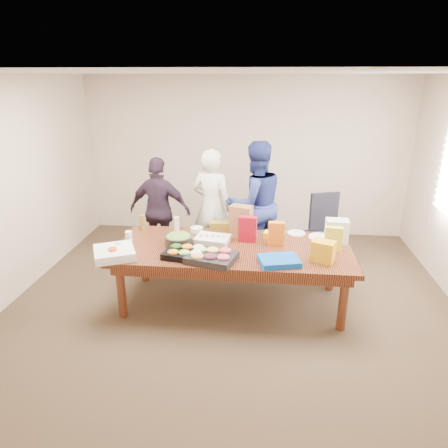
# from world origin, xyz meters

# --- Properties ---
(floor) EXTENTS (5.50, 5.00, 0.02)m
(floor) POSITION_xyz_m (0.00, 0.00, -0.01)
(floor) COLOR #47301E
(floor) RESTS_ON ground
(ceiling) EXTENTS (5.50, 5.00, 0.02)m
(ceiling) POSITION_xyz_m (0.00, 0.00, 2.71)
(ceiling) COLOR white
(ceiling) RESTS_ON wall_back
(wall_back) EXTENTS (5.50, 0.04, 2.70)m
(wall_back) POSITION_xyz_m (0.00, 2.50, 1.35)
(wall_back) COLOR beige
(wall_back) RESTS_ON floor
(wall_front) EXTENTS (5.50, 0.04, 2.70)m
(wall_front) POSITION_xyz_m (0.00, -2.50, 1.35)
(wall_front) COLOR beige
(wall_front) RESTS_ON floor
(wall_left) EXTENTS (0.04, 5.00, 2.70)m
(wall_left) POSITION_xyz_m (-2.75, 0.00, 1.35)
(wall_left) COLOR beige
(wall_left) RESTS_ON floor
(conference_table) EXTENTS (2.80, 1.20, 0.75)m
(conference_table) POSITION_xyz_m (0.00, 0.00, 0.38)
(conference_table) COLOR #4C1C0F
(conference_table) RESTS_ON floor
(office_chair) EXTENTS (0.66, 0.66, 1.02)m
(office_chair) POSITION_xyz_m (1.23, 1.17, 0.51)
(office_chair) COLOR black
(office_chair) RESTS_ON floor
(person_center) EXTENTS (0.72, 0.59, 1.72)m
(person_center) POSITION_xyz_m (-0.41, 1.18, 0.86)
(person_center) COLOR silver
(person_center) RESTS_ON floor
(person_right) EXTENTS (1.10, 1.02, 1.83)m
(person_right) POSITION_xyz_m (0.22, 1.22, 0.91)
(person_right) COLOR navy
(person_right) RESTS_ON floor
(person_left) EXTENTS (0.97, 0.49, 1.59)m
(person_left) POSITION_xyz_m (-1.18, 1.14, 0.79)
(person_left) COLOR #2D1D2C
(person_left) RESTS_ON floor
(veggie_tray) EXTENTS (0.53, 0.45, 0.07)m
(veggie_tray) POSITION_xyz_m (-0.50, -0.32, 0.79)
(veggie_tray) COLOR black
(veggie_tray) RESTS_ON conference_table
(fruit_tray) EXTENTS (0.60, 0.52, 0.08)m
(fruit_tray) POSITION_xyz_m (-0.20, -0.40, 0.79)
(fruit_tray) COLOR black
(fruit_tray) RESTS_ON conference_table
(sheet_cake) EXTENTS (0.45, 0.37, 0.07)m
(sheet_cake) POSITION_xyz_m (-0.26, 0.13, 0.79)
(sheet_cake) COLOR silver
(sheet_cake) RESTS_ON conference_table
(salad_bowl) EXTENTS (0.44, 0.44, 0.11)m
(salad_bowl) POSITION_xyz_m (-0.66, 0.01, 0.81)
(salad_bowl) COLOR #28261E
(salad_bowl) RESTS_ON conference_table
(chip_bag_blue) EXTENTS (0.48, 0.41, 0.06)m
(chip_bag_blue) POSITION_xyz_m (0.54, -0.39, 0.78)
(chip_bag_blue) COLOR #0B4FB1
(chip_bag_blue) RESTS_ON conference_table
(chip_bag_red) EXTENTS (0.23, 0.11, 0.32)m
(chip_bag_red) POSITION_xyz_m (0.16, 0.20, 0.91)
(chip_bag_red) COLOR #A60A1D
(chip_bag_red) RESTS_ON conference_table
(chip_bag_yellow) EXTENTS (0.20, 0.10, 0.29)m
(chip_bag_yellow) POSITION_xyz_m (1.16, 0.02, 0.90)
(chip_bag_yellow) COLOR yellow
(chip_bag_yellow) RESTS_ON conference_table
(chip_bag_orange) EXTENTS (0.20, 0.10, 0.30)m
(chip_bag_orange) POSITION_xyz_m (0.51, 0.10, 0.90)
(chip_bag_orange) COLOR orange
(chip_bag_orange) RESTS_ON conference_table
(mayo_jar) EXTENTS (0.09, 0.09, 0.12)m
(mayo_jar) POSITION_xyz_m (0.10, 0.27, 0.81)
(mayo_jar) COLOR beige
(mayo_jar) RESTS_ON conference_table
(mustard_bottle) EXTENTS (0.06, 0.06, 0.17)m
(mustard_bottle) POSITION_xyz_m (0.18, 0.40, 0.84)
(mustard_bottle) COLOR #D4E418
(mustard_bottle) RESTS_ON conference_table
(dressing_bottle) EXTENTS (0.07, 0.07, 0.21)m
(dressing_bottle) POSITION_xyz_m (-1.22, 0.44, 0.85)
(dressing_bottle) COLOR olive
(dressing_bottle) RESTS_ON conference_table
(ranch_bottle) EXTENTS (0.08, 0.08, 0.19)m
(ranch_bottle) POSITION_xyz_m (-0.78, 0.46, 0.84)
(ranch_bottle) COLOR white
(ranch_bottle) RESTS_ON conference_table
(banana_bunch) EXTENTS (0.26, 0.18, 0.08)m
(banana_bunch) POSITION_xyz_m (0.48, 0.33, 0.79)
(banana_bunch) COLOR yellow
(banana_bunch) RESTS_ON conference_table
(bread_loaf) EXTENTS (0.32, 0.16, 0.12)m
(bread_loaf) POSITION_xyz_m (-0.19, 0.52, 0.81)
(bread_loaf) COLOR olive
(bread_loaf) RESTS_ON conference_table
(kraft_bag) EXTENTS (0.31, 0.23, 0.36)m
(kraft_bag) POSITION_xyz_m (0.06, 0.49, 0.93)
(kraft_bag) COLOR brown
(kraft_bag) RESTS_ON conference_table
(red_cup) EXTENTS (0.11, 0.11, 0.13)m
(red_cup) POSITION_xyz_m (-1.30, -0.46, 0.81)
(red_cup) COLOR red
(red_cup) RESTS_ON conference_table
(clear_cup_a) EXTENTS (0.10, 0.10, 0.11)m
(clear_cup_a) POSITION_xyz_m (-1.30, -0.26, 0.81)
(clear_cup_a) COLOR white
(clear_cup_a) RESTS_ON conference_table
(clear_cup_b) EXTENTS (0.09, 0.09, 0.12)m
(clear_cup_b) POSITION_xyz_m (-1.30, 0.08, 0.81)
(clear_cup_b) COLOR white
(clear_cup_b) RESTS_ON conference_table
(pizza_box_lower) EXTENTS (0.57, 0.57, 0.05)m
(pizza_box_lower) POSITION_xyz_m (-1.30, -0.41, 0.77)
(pizza_box_lower) COLOR silver
(pizza_box_lower) RESTS_ON conference_table
(pizza_box_upper) EXTENTS (0.57, 0.57, 0.05)m
(pizza_box_upper) POSITION_xyz_m (-1.30, -0.42, 0.82)
(pizza_box_upper) COLOR white
(pizza_box_upper) RESTS_ON pizza_box_lower
(plate_a) EXTENTS (0.32, 0.32, 0.02)m
(plate_a) POSITION_xyz_m (1.07, 0.41, 0.76)
(plate_a) COLOR white
(plate_a) RESTS_ON conference_table
(plate_b) EXTENTS (0.27, 0.27, 0.01)m
(plate_b) POSITION_xyz_m (0.78, 0.52, 0.76)
(plate_b) COLOR white
(plate_b) RESTS_ON conference_table
(dip_bowl_a) EXTENTS (0.17, 0.17, 0.07)m
(dip_bowl_a) POSITION_xyz_m (0.55, 0.46, 0.78)
(dip_bowl_a) COLOR white
(dip_bowl_a) RESTS_ON conference_table
(dip_bowl_b) EXTENTS (0.19, 0.19, 0.06)m
(dip_bowl_b) POSITION_xyz_m (-0.51, 0.44, 0.78)
(dip_bowl_b) COLOR silver
(dip_bowl_b) RESTS_ON conference_table
(grocery_bag_white) EXTENTS (0.27, 0.20, 0.29)m
(grocery_bag_white) POSITION_xyz_m (1.24, 0.29, 0.89)
(grocery_bag_white) COLOR silver
(grocery_bag_white) RESTS_ON conference_table
(grocery_bag_yellow) EXTENTS (0.28, 0.24, 0.24)m
(grocery_bag_yellow) POSITION_xyz_m (1.01, -0.29, 0.87)
(grocery_bag_yellow) COLOR orange
(grocery_bag_yellow) RESTS_ON conference_table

